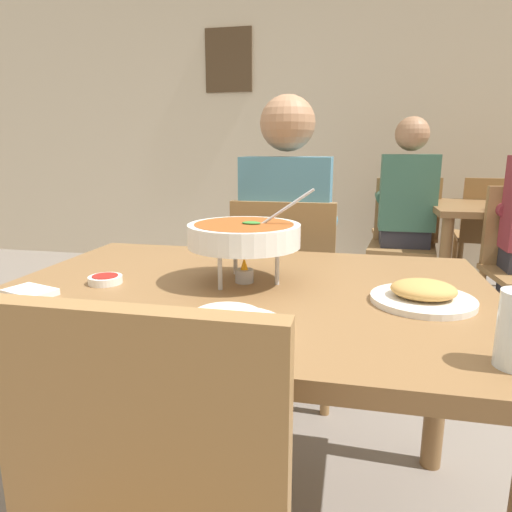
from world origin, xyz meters
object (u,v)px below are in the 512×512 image
at_px(rice_plate, 228,323).
at_px(patron_bg_middle, 407,203).
at_px(dining_table_far, 509,226).
at_px(chair_bg_window, 416,226).
at_px(chair_diner_main, 285,290).
at_px(appetizer_plate, 423,295).
at_px(chair_bg_corner, 488,230).
at_px(dining_table_main, 244,324).
at_px(curry_bowl, 244,236).
at_px(diner_main, 287,234).
at_px(chair_bg_middle, 403,235).
at_px(sauce_dish, 105,279).

bearing_deg(rice_plate, patron_bg_middle, 76.72).
relative_size(dining_table_far, chair_bg_window, 1.11).
distance_m(chair_diner_main, appetizer_plate, 0.94).
xyz_separation_m(dining_table_far, chair_bg_corner, (0.00, 0.47, -0.10)).
xyz_separation_m(chair_bg_corner, patron_bg_middle, (-0.66, -0.46, 0.24)).
bearing_deg(dining_table_main, chair_bg_corner, 63.88).
distance_m(rice_plate, dining_table_far, 2.74).
relative_size(chair_diner_main, chair_bg_corner, 1.00).
xyz_separation_m(curry_bowl, chair_bg_corner, (1.28, 2.56, -0.36)).
height_order(diner_main, appetizer_plate, diner_main).
height_order(appetizer_plate, patron_bg_middle, patron_bg_middle).
xyz_separation_m(curry_bowl, patron_bg_middle, (0.63, 2.10, -0.13)).
bearing_deg(curry_bowl, rice_plate, -81.75).
height_order(chair_diner_main, diner_main, diner_main).
distance_m(diner_main, chair_bg_corner, 2.23).
relative_size(diner_main, chair_bg_middle, 1.46).
bearing_deg(chair_bg_window, chair_bg_middle, -107.48).
distance_m(sauce_dish, patron_bg_middle, 2.40).
bearing_deg(dining_table_far, appetizer_plate, -110.94).
xyz_separation_m(sauce_dish, chair_bg_corner, (1.65, 2.65, -0.25)).
bearing_deg(dining_table_main, dining_table_far, 59.20).
bearing_deg(patron_bg_middle, sauce_dish, -114.42).
bearing_deg(chair_bg_corner, curry_bowl, -116.68).
bearing_deg(appetizer_plate, rice_plate, -145.98).
bearing_deg(dining_table_main, curry_bowl, 102.11).
distance_m(appetizer_plate, dining_table_far, 2.33).
xyz_separation_m(chair_diner_main, curry_bowl, (-0.01, -0.71, 0.36)).
bearing_deg(curry_bowl, patron_bg_middle, 73.31).
relative_size(curry_bowl, rice_plate, 1.39).
bearing_deg(sauce_dish, chair_bg_window, 67.30).
height_order(chair_bg_middle, chair_bg_corner, same).
height_order(dining_table_main, rice_plate, rice_plate).
distance_m(appetizer_plate, chair_bg_window, 2.73).
height_order(dining_table_main, dining_table_far, same).
distance_m(curry_bowl, chair_bg_window, 2.75).
bearing_deg(dining_table_main, rice_plate, -82.32).
relative_size(dining_table_main, patron_bg_middle, 0.98).
relative_size(dining_table_main, curry_bowl, 3.85).
height_order(appetizer_plate, chair_bg_middle, chair_bg_middle).
relative_size(curry_bowl, chair_bg_window, 0.37).
relative_size(rice_plate, appetizer_plate, 1.00).
bearing_deg(diner_main, chair_diner_main, -90.00).
bearing_deg(chair_bg_window, chair_diner_main, -111.66).
xyz_separation_m(dining_table_main, diner_main, (0.00, 0.79, 0.10)).
height_order(dining_table_main, diner_main, diner_main).
bearing_deg(patron_bg_middle, curry_bowl, -106.69).
relative_size(dining_table_main, chair_bg_corner, 1.42).
bearing_deg(chair_bg_corner, dining_table_main, -116.12).
distance_m(dining_table_main, chair_diner_main, 0.76).
distance_m(chair_bg_middle, chair_bg_window, 0.46).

